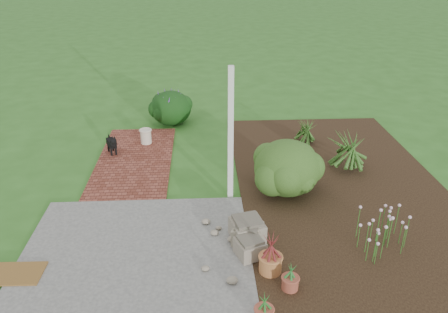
{
  "coord_description": "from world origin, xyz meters",
  "views": [
    {
      "loc": [
        -0.19,
        -6.98,
        4.26
      ],
      "look_at": [
        0.2,
        0.4,
        0.7
      ],
      "focal_mm": 35.0,
      "sensor_mm": 36.0,
      "label": 1
    }
  ],
  "objects_px": {
    "stone_trough_near": "(250,248)",
    "cream_ceramic_urn": "(146,136)",
    "black_dog": "(112,143)",
    "evergreen_shrub": "(287,166)"
  },
  "relations": [
    {
      "from": "stone_trough_near",
      "to": "black_dog",
      "type": "relative_size",
      "value": 0.8
    },
    {
      "from": "stone_trough_near",
      "to": "black_dog",
      "type": "height_order",
      "value": "black_dog"
    },
    {
      "from": "black_dog",
      "to": "evergreen_shrub",
      "type": "xyz_separation_m",
      "value": [
        3.6,
        -1.84,
        0.25
      ]
    },
    {
      "from": "stone_trough_near",
      "to": "evergreen_shrub",
      "type": "relative_size",
      "value": 0.32
    },
    {
      "from": "black_dog",
      "to": "evergreen_shrub",
      "type": "relative_size",
      "value": 0.39
    },
    {
      "from": "stone_trough_near",
      "to": "cream_ceramic_urn",
      "type": "bearing_deg",
      "value": 115.14
    },
    {
      "from": "black_dog",
      "to": "stone_trough_near",
      "type": "bearing_deg",
      "value": -79.12
    },
    {
      "from": "black_dog",
      "to": "cream_ceramic_urn",
      "type": "relative_size",
      "value": 1.43
    },
    {
      "from": "cream_ceramic_urn",
      "to": "black_dog",
      "type": "bearing_deg",
      "value": -141.02
    },
    {
      "from": "cream_ceramic_urn",
      "to": "evergreen_shrub",
      "type": "xyz_separation_m",
      "value": [
        2.91,
        -2.4,
        0.35
      ]
    }
  ]
}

